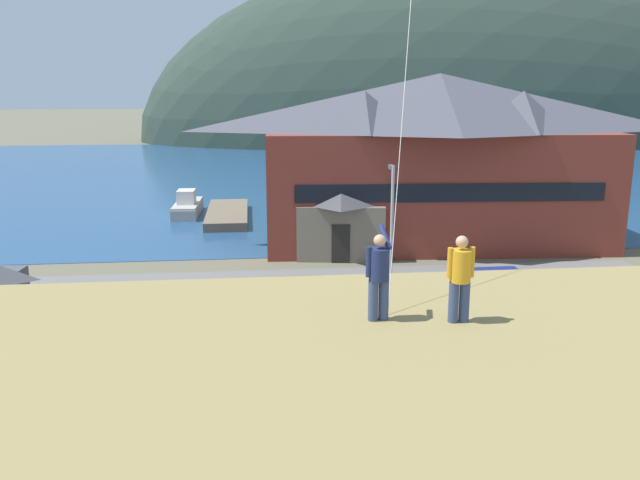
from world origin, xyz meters
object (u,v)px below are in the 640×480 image
object	(u,v)px
parking_light_pole	(392,219)
person_kite_flyer	(379,274)
parked_car_back_row_left	(221,356)
parked_car_mid_row_far	(500,288)
storage_shed_waterside	(341,212)
person_companion	(460,276)
moored_boat_wharfside	(187,207)
wharf_dock	(227,214)
parked_car_front_row_red	(299,299)
parked_car_mid_row_near	(48,362)
harbor_lodge	(438,156)
parked_car_front_row_silver	(130,306)
parked_car_corner_spot	(638,345)
parked_car_back_row_right	(414,346)

from	to	relation	value
parking_light_pole	person_kite_flyer	size ratio (longest dim) A/B	3.46
parked_car_back_row_left	parked_car_mid_row_far	world-z (taller)	same
storage_shed_waterside	person_companion	bearing A→B (deg)	-93.31
parked_car_mid_row_far	parking_light_pole	bearing A→B (deg)	143.80
storage_shed_waterside	moored_boat_wharfside	world-z (taller)	storage_shed_waterside
person_kite_flyer	person_companion	size ratio (longest dim) A/B	1.07
wharf_dock	parked_car_mid_row_far	size ratio (longest dim) A/B	2.51
wharf_dock	parking_light_pole	size ratio (longest dim) A/B	1.64
storage_shed_waterside	parked_car_front_row_red	distance (m)	12.92
parking_light_pole	parked_car_mid_row_far	bearing A→B (deg)	-36.20
wharf_dock	parked_car_mid_row_near	world-z (taller)	parked_car_mid_row_near
wharf_dock	parking_light_pole	world-z (taller)	parking_light_pole
harbor_lodge	person_kite_flyer	size ratio (longest dim) A/B	12.88
parked_car_mid_row_far	parked_car_front_row_silver	distance (m)	16.96
parked_car_front_row_silver	moored_boat_wharfside	bearing A→B (deg)	89.77
parked_car_back_row_left	moored_boat_wharfside	bearing A→B (deg)	97.12
harbor_lodge	moored_boat_wharfside	bearing A→B (deg)	144.91
harbor_lodge	parking_light_pole	bearing A→B (deg)	-117.37
parking_light_pole	person_kite_flyer	world-z (taller)	person_kite_flyer
parked_car_back_row_left	parked_car_corner_spot	world-z (taller)	same
parked_car_front_row_silver	parked_car_back_row_right	bearing A→B (deg)	-26.84
wharf_dock	parked_car_back_row_right	distance (m)	31.08
parked_car_mid_row_far	person_companion	size ratio (longest dim) A/B	2.42
storage_shed_waterside	moored_boat_wharfside	distance (m)	17.67
harbor_lodge	parked_car_corner_spot	bearing A→B (deg)	-84.64
parked_car_back_row_left	parked_car_corner_spot	xyz separation A→B (m)	(15.31, -0.57, 0.00)
wharf_dock	harbor_lodge	bearing A→B (deg)	-36.39
moored_boat_wharfside	parked_car_back_row_left	xyz separation A→B (m)	(4.02, -32.16, 0.34)
parked_car_mid_row_far	parked_car_corner_spot	bearing A→B (deg)	-71.02
harbor_lodge	parked_car_back_row_left	world-z (taller)	harbor_lodge
parked_car_front_row_silver	parking_light_pole	distance (m)	13.34
harbor_lodge	parked_car_back_row_right	world-z (taller)	harbor_lodge
parked_car_corner_spot	person_kite_flyer	bearing A→B (deg)	-141.89
parked_car_front_row_silver	person_kite_flyer	world-z (taller)	person_kite_flyer
parked_car_mid_row_near	person_kite_flyer	bearing A→B (deg)	-45.69
parked_car_corner_spot	person_kite_flyer	size ratio (longest dim) A/B	2.31
wharf_dock	person_companion	xyz separation A→B (m)	(5.92, -40.30, 6.42)
person_companion	parking_light_pole	bearing A→B (deg)	81.37
harbor_lodge	person_companion	world-z (taller)	harbor_lodge
parked_car_mid_row_far	storage_shed_waterside	bearing A→B (deg)	116.98
wharf_dock	parked_car_back_row_left	size ratio (longest dim) A/B	2.46
parked_car_back_row_left	wharf_dock	bearing A→B (deg)	91.33
harbor_lodge	parked_car_corner_spot	distance (m)	21.16
person_companion	parked_car_front_row_silver	bearing A→B (deg)	120.48
moored_boat_wharfside	parked_car_front_row_red	bearing A→B (deg)	-74.42
parked_car_mid_row_near	storage_shed_waterside	bearing A→B (deg)	54.96
parked_car_back_row_right	parked_car_front_row_silver	world-z (taller)	same
harbor_lodge	wharf_dock	bearing A→B (deg)	143.61
parked_car_mid_row_near	person_companion	world-z (taller)	person_companion
parked_car_mid_row_far	person_kite_flyer	distance (m)	19.61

